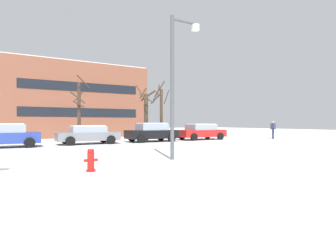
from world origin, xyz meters
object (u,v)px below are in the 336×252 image
object	(u,v)px
parked_car_black	(152,132)
pedestrian_crossing	(273,128)
street_lamp	(177,74)
parked_car_blue	(7,135)
parked_car_gray	(88,134)
fire_hydrant	(91,159)
parked_car_red	(201,132)

from	to	relation	value
parked_car_black	pedestrian_crossing	world-z (taller)	pedestrian_crossing
street_lamp	parked_car_black	bearing A→B (deg)	67.73
street_lamp	parked_car_blue	distance (m)	12.26
pedestrian_crossing	parked_car_gray	bearing A→B (deg)	171.07
fire_hydrant	parked_car_black	size ratio (longest dim) A/B	0.19
parked_car_blue	pedestrian_crossing	size ratio (longest dim) A/B	2.24
parked_car_blue	fire_hydrant	bearing A→B (deg)	-79.57
pedestrian_crossing	parked_car_blue	bearing A→B (deg)	173.76
street_lamp	parked_car_black	xyz separation A→B (m)	(4.24, 10.35, -2.89)
parked_car_red	street_lamp	bearing A→B (deg)	-132.06
fire_hydrant	pedestrian_crossing	bearing A→B (deg)	23.94
parked_car_black	parked_car_blue	bearing A→B (deg)	-179.32
parked_car_black	pedestrian_crossing	bearing A→B (deg)	-12.15
fire_hydrant	pedestrian_crossing	size ratio (longest dim) A/B	0.46
parked_car_blue	parked_car_black	distance (m)	10.34
parked_car_gray	pedestrian_crossing	size ratio (longest dim) A/B	2.58
parked_car_blue	parked_car_gray	size ratio (longest dim) A/B	0.87
parked_car_blue	parked_car_red	world-z (taller)	parked_car_blue
parked_car_gray	parked_car_black	world-z (taller)	parked_car_black
parked_car_blue	parked_car_red	distance (m)	15.52
parked_car_black	street_lamp	bearing A→B (deg)	-112.27
parked_car_black	parked_car_red	size ratio (longest dim) A/B	0.92
parked_car_red	pedestrian_crossing	bearing A→B (deg)	-21.53
parked_car_gray	parked_car_black	distance (m)	5.17
pedestrian_crossing	fire_hydrant	bearing A→B (deg)	-156.06
street_lamp	pedestrian_crossing	bearing A→B (deg)	25.90
street_lamp	pedestrian_crossing	xyz separation A→B (m)	(16.07, 7.80, -2.67)
parked_car_red	fire_hydrant	bearing A→B (deg)	-139.31
parked_car_blue	parked_car_gray	world-z (taller)	parked_car_blue
parked_car_red	pedestrian_crossing	size ratio (longest dim) A/B	2.67
parked_car_black	parked_car_red	world-z (taller)	parked_car_black
parked_car_black	pedestrian_crossing	xyz separation A→B (m)	(11.83, -2.55, 0.22)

